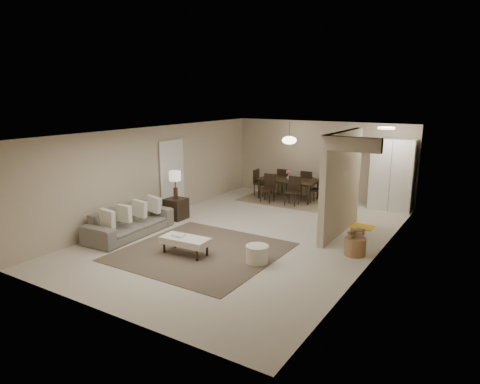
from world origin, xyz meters
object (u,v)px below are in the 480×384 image
Objects in this scene: ottoman_bench at (185,241)px; round_pouf at (257,254)px; sofa at (130,222)px; wicker_basket at (355,246)px; dining_table at (288,189)px; side_table at (176,209)px; pantry_cabinet at (392,175)px.

round_pouf is at bearing 11.11° from ottoman_bench.
wicker_basket is (5.04, 1.59, -0.15)m from sofa.
ottoman_bench is 1.59m from round_pouf.
dining_table is (-3.36, 3.70, 0.14)m from wicker_basket.
sofa reaches higher than round_pouf.
round_pouf is (3.45, -1.56, -0.10)m from side_table.
round_pouf is (-1.30, -5.63, -0.87)m from pantry_cabinet.
round_pouf is 1.05× the size of wicker_basket.
round_pouf is (3.50, 0.11, -0.15)m from sofa.
pantry_cabinet is 1.93× the size of ottoman_bench.
sofa is 1.99m from ottoman_bench.
sofa is 2.12× the size of ottoman_bench.
side_table is at bearing 179.15° from wicker_basket.
pantry_cabinet is at bearing -43.26° from sofa.
sofa is 5.55m from dining_table.
side_table is 3.78m from round_pouf.
pantry_cabinet is at bearing 61.12° from ottoman_bench.
round_pouf is at bearing -72.65° from dining_table.
wicker_basket reaches higher than round_pouf.
round_pouf is at bearing -24.32° from side_table.
ottoman_bench is at bearing -165.15° from round_pouf.
wicker_basket is (4.99, -0.07, -0.09)m from side_table.
pantry_cabinet is 7.52m from sofa.
pantry_cabinet reaches higher than ottoman_bench.
side_table is (-4.75, -4.08, -0.77)m from pantry_cabinet.
round_pouf is (1.53, 0.41, -0.12)m from ottoman_bench.
side_table reaches higher than round_pouf.
pantry_cabinet reaches higher than side_table.
wicker_basket is (3.08, 1.89, -0.11)m from ottoman_bench.
side_table is (0.05, 1.66, -0.05)m from sofa.
wicker_basket is at bearing 27.81° from ottoman_bench.
sofa is 3.50m from round_pouf.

